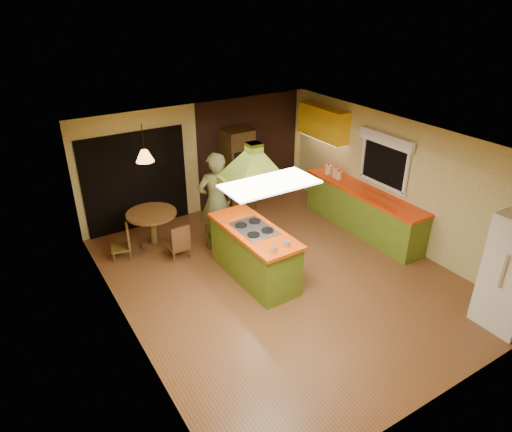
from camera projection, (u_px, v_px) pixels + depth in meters
ground at (282, 277)px, 8.21m from camera, size 6.50×6.50×0.00m
room_walls at (284, 215)px, 7.65m from camera, size 5.50×6.50×6.50m
ceiling_plane at (287, 143)px, 7.09m from camera, size 6.50×6.50×0.00m
brick_panel at (249, 150)px, 10.69m from camera, size 2.64×0.03×2.50m
nook_opening at (136, 182)px, 9.49m from camera, size 2.20×0.03×2.10m
right_counter at (362, 210)px, 9.61m from camera, size 0.62×3.05×0.92m
upper_cabinets at (323, 123)px, 10.21m from camera, size 0.34×1.40×0.70m
window_right at (386, 151)px, 8.99m from camera, size 0.12×1.35×1.06m
fluor_panel at (270, 184)px, 5.67m from camera, size 1.20×0.60×0.03m
kitchen_island at (254, 253)px, 8.01m from camera, size 0.82×1.96×0.98m
range_hood at (254, 158)px, 7.22m from camera, size 1.04×0.78×0.79m
man at (216, 201)px, 8.77m from camera, size 0.78×0.57×1.97m
wall_oven at (238, 170)px, 10.39m from camera, size 0.63×0.61×1.89m
dining_table at (152, 222)px, 9.00m from camera, size 0.98×0.98×0.74m
chair_left at (120, 242)px, 8.67m from camera, size 0.43×0.43×0.66m
chair_near at (178, 240)px, 8.69m from camera, size 0.39×0.39×0.71m
pendant_lamp at (145, 156)px, 8.37m from camera, size 0.43×0.43×0.22m
canister_large at (335, 173)px, 10.00m from camera, size 0.18×0.18×0.21m
canister_medium at (328, 169)px, 10.18m from camera, size 0.19×0.19×0.21m
canister_small at (339, 175)px, 9.92m from camera, size 0.17×0.17×0.18m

